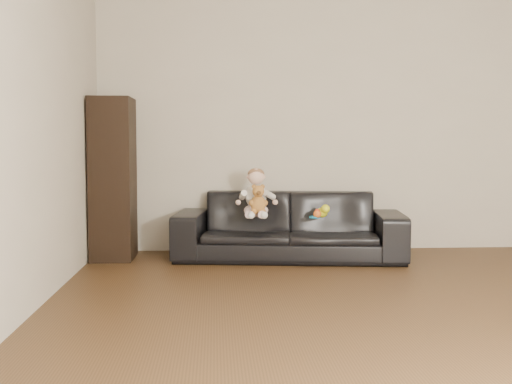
{
  "coord_description": "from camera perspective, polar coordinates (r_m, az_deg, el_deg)",
  "views": [
    {
      "loc": [
        -1.39,
        -3.45,
        1.03
      ],
      "look_at": [
        -1.03,
        2.15,
        0.61
      ],
      "focal_mm": 45.0,
      "sensor_mm": 36.0,
      "label": 1
    }
  ],
  "objects": [
    {
      "name": "teddy_bear",
      "position": [
        5.49,
        0.2,
        -0.67
      ],
      "size": [
        0.17,
        0.17,
        0.25
      ],
      "rotation": [
        0.0,
        0.0,
        -0.46
      ],
      "color": "#A96F30",
      "rests_on": "sofa"
    },
    {
      "name": "toy_rattle",
      "position": [
        5.57,
        5.47,
        -1.98
      ],
      "size": [
        0.08,
        0.08,
        0.07
      ],
      "primitive_type": "sphere",
      "rotation": [
        0.0,
        0.0,
        -0.08
      ],
      "color": "orange",
      "rests_on": "sofa"
    },
    {
      "name": "shelf_item",
      "position": [
        5.87,
        -12.44,
        4.33
      ],
      "size": [
        0.18,
        0.25,
        0.28
      ],
      "primitive_type": "cube",
      "rotation": [
        0.0,
        0.0,
        -0.01
      ],
      "color": "silver",
      "rests_on": "cabinet"
    },
    {
      "name": "floor",
      "position": [
        3.86,
        17.92,
        -11.39
      ],
      "size": [
        5.5,
        5.5,
        0.0
      ],
      "primitive_type": "plane",
      "color": "#482F19",
      "rests_on": "ground"
    },
    {
      "name": "toy_blue_disc",
      "position": [
        5.6,
        5.26,
        -2.23
      ],
      "size": [
        0.13,
        0.13,
        0.01
      ],
      "primitive_type": "cylinder",
      "rotation": [
        0.0,
        0.0,
        0.36
      ],
      "color": "#188EC2",
      "rests_on": "sofa"
    },
    {
      "name": "baby",
      "position": [
        5.62,
        0.01,
        -0.31
      ],
      "size": [
        0.32,
        0.39,
        0.43
      ],
      "rotation": [
        0.0,
        0.0,
        -0.25
      ],
      "color": "silver",
      "rests_on": "sofa"
    },
    {
      "name": "sofa",
      "position": [
        5.79,
        2.97,
        -3.01
      ],
      "size": [
        2.12,
        1.05,
        0.59
      ],
      "primitive_type": "imported",
      "rotation": [
        0.0,
        0.0,
        -0.13
      ],
      "color": "black",
      "rests_on": "floor"
    },
    {
      "name": "toy_green",
      "position": [
        5.62,
        5.86,
        -1.83
      ],
      "size": [
        0.13,
        0.14,
        0.09
      ],
      "primitive_type": "ellipsoid",
      "rotation": [
        0.0,
        0.0,
        0.2
      ],
      "color": "#CFD819",
      "rests_on": "sofa"
    },
    {
      "name": "wall_left",
      "position": [
        3.64,
        -21.68,
        8.25
      ],
      "size": [
        0.0,
        5.5,
        5.5
      ],
      "primitive_type": "plane",
      "rotation": [
        1.57,
        0.0,
        1.57
      ],
      "color": "beige",
      "rests_on": "ground"
    },
    {
      "name": "wall_back",
      "position": [
        6.36,
        8.99,
        6.64
      ],
      "size": [
        5.0,
        0.0,
        5.0
      ],
      "primitive_type": "plane",
      "rotation": [
        1.57,
        0.0,
        0.0
      ],
      "color": "beige",
      "rests_on": "ground"
    },
    {
      "name": "cabinet",
      "position": [
        5.88,
        -12.59,
        1.16
      ],
      "size": [
        0.36,
        0.5,
        1.44
      ],
      "primitive_type": "cube",
      "rotation": [
        0.0,
        0.0,
        -0.01
      ],
      "color": "black",
      "rests_on": "floor"
    }
  ]
}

